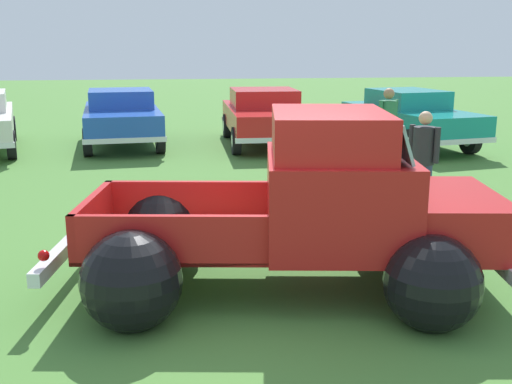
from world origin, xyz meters
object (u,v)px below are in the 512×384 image
object	(u,v)px
show_car_3	(409,116)
spectator_0	(423,156)
spectator_1	(388,124)
vintage_pickup_truck	(311,221)
show_car_2	(264,115)
lane_cone_0	(246,214)
show_car_1	(122,116)

from	to	relation	value
show_car_3	spectator_0	distance (m)	6.49
show_car_3	spectator_1	distance (m)	3.27
vintage_pickup_truck	show_car_2	bearing A→B (deg)	92.72
show_car_3	spectator_1	size ratio (longest dim) A/B	2.76
lane_cone_0	spectator_0	bearing A→B (deg)	16.63
vintage_pickup_truck	spectator_1	xyz separation A→B (m)	(2.97, 6.07, 0.21)
vintage_pickup_truck	lane_cone_0	world-z (taller)	vintage_pickup_truck
show_car_2	spectator_1	world-z (taller)	spectator_1
show_car_2	spectator_1	distance (m)	4.15
show_car_1	spectator_0	xyz separation A→B (m)	(5.12, -7.15, 0.12)
lane_cone_0	vintage_pickup_truck	bearing A→B (deg)	-76.26
show_car_1	show_car_2	world-z (taller)	same
show_car_2	spectator_1	bearing A→B (deg)	29.96
spectator_0	show_car_2	bearing A→B (deg)	-114.34
vintage_pickup_truck	show_car_2	size ratio (longest dim) A/B	1.11
vintage_pickup_truck	show_car_3	world-z (taller)	vintage_pickup_truck
show_car_2	vintage_pickup_truck	bearing A→B (deg)	-4.97
show_car_3	show_car_1	bearing A→B (deg)	-108.61
show_car_3	spectator_0	bearing A→B (deg)	-30.07
show_car_1	show_car_3	xyz separation A→B (m)	(7.29, -1.04, 0.00)
spectator_0	lane_cone_0	distance (m)	3.05
spectator_0	lane_cone_0	xyz separation A→B (m)	(-2.87, -0.86, -0.59)
lane_cone_0	show_car_2	bearing A→B (deg)	79.67
show_car_3	spectator_1	bearing A→B (deg)	-39.77
vintage_pickup_truck	lane_cone_0	size ratio (longest dim) A/B	7.68
show_car_2	spectator_1	size ratio (longest dim) A/B	2.57
show_car_2	lane_cone_0	bearing A→B (deg)	-9.78
vintage_pickup_truck	spectator_1	world-z (taller)	vintage_pickup_truck
vintage_pickup_truck	show_car_2	world-z (taller)	vintage_pickup_truck
vintage_pickup_truck	show_car_2	distance (m)	9.72
spectator_0	show_car_1	bearing A→B (deg)	-90.73
spectator_1	spectator_0	bearing A→B (deg)	142.51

